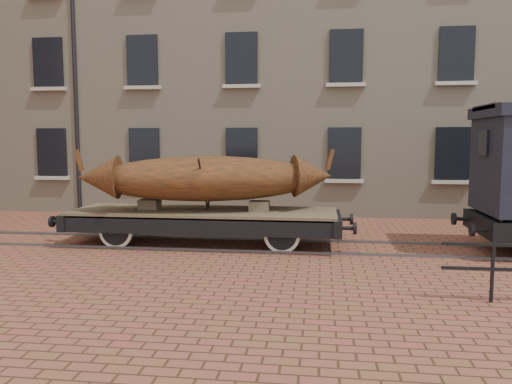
# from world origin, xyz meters

# --- Properties ---
(ground) EXTENTS (90.00, 90.00, 0.00)m
(ground) POSITION_xyz_m (0.00, 0.00, 0.00)
(ground) COLOR brown
(warehouse_cream) EXTENTS (40.00, 10.19, 14.00)m
(warehouse_cream) POSITION_xyz_m (3.00, 9.99, 7.00)
(warehouse_cream) COLOR #C5B596
(warehouse_cream) RESTS_ON ground
(rail_track) EXTENTS (30.00, 1.52, 0.06)m
(rail_track) POSITION_xyz_m (0.00, 0.00, 0.03)
(rail_track) COLOR #59595E
(rail_track) RESTS_ON ground
(flatcar_wagon) EXTENTS (7.46, 2.02, 1.13)m
(flatcar_wagon) POSITION_xyz_m (-2.68, -0.00, 0.70)
(flatcar_wagon) COLOR #6E6248
(flatcar_wagon) RESTS_ON ground
(iron_boat) EXTENTS (6.38, 2.93, 1.54)m
(iron_boat) POSITION_xyz_m (-2.58, -0.00, 1.68)
(iron_boat) COLOR brown
(iron_boat) RESTS_ON flatcar_wagon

